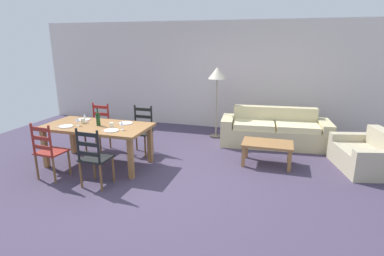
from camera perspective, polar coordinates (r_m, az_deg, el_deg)
ground_plane at (r=5.30m, az=-4.93°, el=-8.78°), size 9.60×9.60×0.02m
wall_far at (r=8.03m, az=3.57°, el=9.76°), size 9.60×0.16×2.70m
dining_table at (r=5.75m, az=-17.29°, el=-0.34°), size 1.90×0.96×0.75m
dining_chair_near_left at (r=5.49m, az=-25.13°, el=-3.93°), size 0.45×0.43×0.96m
dining_chair_near_right at (r=4.94m, az=-17.82°, el=-5.26°), size 0.43×0.41×0.96m
dining_chair_far_left at (r=6.65m, az=-17.05°, el=0.17°), size 0.44×0.42×0.96m
dining_chair_far_right at (r=6.22m, az=-9.44°, el=-0.40°), size 0.42×0.40×0.96m
dinner_plate_near_left at (r=5.79m, az=-22.43°, el=0.28°), size 0.24×0.24×0.02m
fork_near_left at (r=5.89m, az=-23.56°, el=0.33°), size 0.02×0.17×0.01m
dinner_plate_near_right at (r=5.28m, az=-14.79°, el=-0.46°), size 0.24×0.24×0.02m
fork_near_right at (r=5.36m, az=-16.15°, el=-0.39°), size 0.02×0.17×0.01m
dinner_plate_far_left at (r=6.18m, az=-19.57°, el=1.47°), size 0.24×0.24×0.02m
fork_far_left at (r=6.27m, az=-20.68°, el=1.50°), size 0.03×0.17×0.01m
dinner_plate_far_right at (r=5.70m, az=-12.21°, el=0.89°), size 0.24×0.24×0.02m
fork_far_right at (r=5.77m, az=-13.52°, el=0.94°), size 0.03×0.17×0.01m
wine_bottle at (r=5.67m, az=-17.12°, el=1.60°), size 0.07×0.07×0.32m
wine_glass_near_left at (r=5.78m, az=-20.57°, el=1.47°), size 0.06×0.06×0.16m
wine_glass_near_right at (r=5.28m, az=-12.98°, el=0.81°), size 0.06×0.06×0.16m
wine_glass_far_left at (r=5.98m, az=-19.40°, el=2.05°), size 0.06×0.06×0.16m
coffee_cup_primary at (r=5.49m, az=-14.77°, el=0.53°), size 0.07×0.07×0.09m
coffee_cup_secondary at (r=5.93m, az=-19.69°, el=1.25°), size 0.07×0.07×0.09m
couch at (r=6.93m, az=15.09°, el=-0.66°), size 2.35×1.01×0.80m
coffee_table at (r=5.75m, az=13.89°, el=-3.28°), size 0.90×0.56×0.42m
armchair_upholstered at (r=6.22m, az=29.84°, el=-4.56°), size 1.05×1.32×0.72m
standing_lamp at (r=7.05m, az=4.70°, el=9.39°), size 0.40×0.40×1.64m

